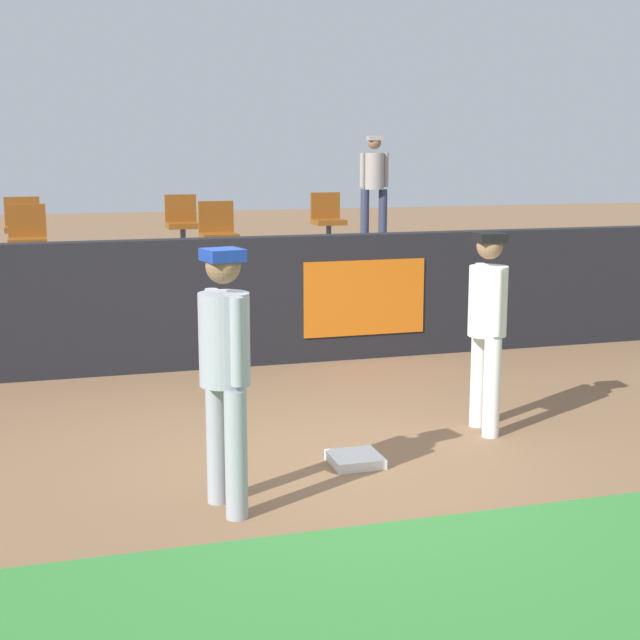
% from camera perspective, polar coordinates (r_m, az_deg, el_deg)
% --- Properties ---
extents(ground_plane, '(60.00, 60.00, 0.00)m').
position_cam_1_polar(ground_plane, '(7.47, 0.24, -9.01)').
color(ground_plane, '#846042').
extents(grass_foreground_strip, '(18.00, 2.80, 0.01)m').
position_cam_1_polar(grass_foreground_strip, '(5.25, 8.83, -18.05)').
color(grass_foreground_strip, '#388438').
rests_on(grass_foreground_strip, ground_plane).
extents(first_base, '(0.40, 0.40, 0.08)m').
position_cam_1_polar(first_base, '(7.51, 2.18, -8.57)').
color(first_base, white).
rests_on(first_base, ground_plane).
extents(player_fielder_home, '(0.37, 0.55, 1.78)m').
position_cam_1_polar(player_fielder_home, '(8.26, 10.27, 0.11)').
color(player_fielder_home, white).
rests_on(player_fielder_home, ground_plane).
extents(player_runner_visitor, '(0.42, 0.51, 1.84)m').
position_cam_1_polar(player_runner_visitor, '(6.35, -5.88, -2.57)').
color(player_runner_visitor, '#9EA3AD').
rests_on(player_runner_visitor, ground_plane).
extents(field_wall, '(18.00, 0.26, 1.49)m').
position_cam_1_polar(field_wall, '(10.71, -5.29, 1.10)').
color(field_wall, black).
rests_on(field_wall, ground_plane).
extents(bleacher_platform, '(18.00, 4.80, 0.98)m').
position_cam_1_polar(bleacher_platform, '(13.25, -7.47, 1.76)').
color(bleacher_platform, '#59595E').
rests_on(bleacher_platform, ground_plane).
extents(seat_back_center, '(0.46, 0.44, 0.84)m').
position_cam_1_polar(seat_back_center, '(13.78, -8.50, 6.10)').
color(seat_back_center, '#4C4C51').
rests_on(seat_back_center, bleacher_platform).
extents(seat_front_left, '(0.45, 0.44, 0.84)m').
position_cam_1_polar(seat_front_left, '(11.86, -17.57, 5.01)').
color(seat_front_left, '#4C4C51').
rests_on(seat_front_left, bleacher_platform).
extents(seat_front_center, '(0.45, 0.44, 0.84)m').
position_cam_1_polar(seat_front_center, '(12.04, -6.31, 5.51)').
color(seat_front_center, '#4C4C51').
rests_on(seat_front_center, bleacher_platform).
extents(seat_back_left, '(0.48, 0.44, 0.84)m').
position_cam_1_polar(seat_back_left, '(13.65, -17.84, 5.67)').
color(seat_back_left, '#4C4C51').
rests_on(seat_back_left, bleacher_platform).
extents(seat_back_right, '(0.46, 0.44, 0.84)m').
position_cam_1_polar(seat_back_right, '(14.26, 0.46, 6.37)').
color(seat_back_right, '#4C4C51').
rests_on(seat_back_right, bleacher_platform).
extents(spectator_hooded, '(0.48, 0.36, 1.71)m').
position_cam_1_polar(spectator_hooded, '(15.39, 3.35, 8.59)').
color(spectator_hooded, '#33384C').
rests_on(spectator_hooded, bleacher_platform).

